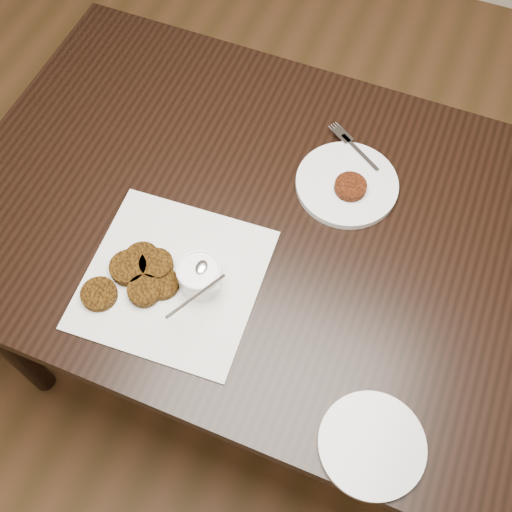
{
  "coord_description": "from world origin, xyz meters",
  "views": [
    {
      "loc": [
        0.18,
        -0.46,
        1.81
      ],
      "look_at": [
        -0.02,
        0.05,
        0.8
      ],
      "focal_mm": 42.69,
      "sensor_mm": 36.0,
      "label": 1
    }
  ],
  "objects_px": {
    "plate_with_patty": "(347,182)",
    "sauce_ramekin": "(198,268)",
    "plate_empty": "(372,445)",
    "napkin": "(173,279)",
    "table": "(275,298)"
  },
  "relations": [
    {
      "from": "plate_with_patty",
      "to": "plate_empty",
      "type": "bearing_deg",
      "value": -67.45
    },
    {
      "from": "table",
      "to": "sauce_ramekin",
      "type": "distance_m",
      "value": 0.49
    },
    {
      "from": "napkin",
      "to": "sauce_ramekin",
      "type": "relative_size",
      "value": 2.8
    },
    {
      "from": "sauce_ramekin",
      "to": "plate_with_patty",
      "type": "xyz_separation_m",
      "value": [
        0.19,
        0.32,
        -0.05
      ]
    },
    {
      "from": "plate_with_patty",
      "to": "plate_empty",
      "type": "height_order",
      "value": "plate_with_patty"
    },
    {
      "from": "table",
      "to": "plate_with_patty",
      "type": "relative_size",
      "value": 6.32
    },
    {
      "from": "plate_with_patty",
      "to": "sauce_ramekin",
      "type": "bearing_deg",
      "value": -120.4
    },
    {
      "from": "plate_empty",
      "to": "table",
      "type": "bearing_deg",
      "value": 130.38
    },
    {
      "from": "sauce_ramekin",
      "to": "plate_empty",
      "type": "bearing_deg",
      "value": -23.27
    },
    {
      "from": "table",
      "to": "plate_with_patty",
      "type": "bearing_deg",
      "value": 54.03
    },
    {
      "from": "napkin",
      "to": "sauce_ramekin",
      "type": "height_order",
      "value": "sauce_ramekin"
    },
    {
      "from": "table",
      "to": "napkin",
      "type": "relative_size",
      "value": 4.11
    },
    {
      "from": "table",
      "to": "sauce_ramekin",
      "type": "xyz_separation_m",
      "value": [
        -0.09,
        -0.19,
        0.44
      ]
    },
    {
      "from": "table",
      "to": "sauce_ramekin",
      "type": "relative_size",
      "value": 11.5
    },
    {
      "from": "napkin",
      "to": "plate_empty",
      "type": "bearing_deg",
      "value": -19.38
    }
  ]
}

